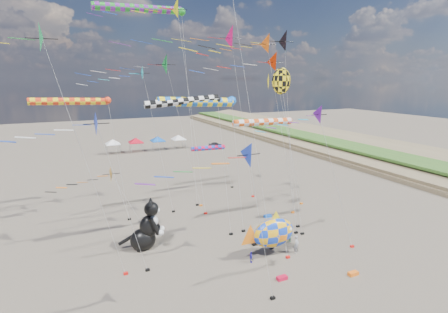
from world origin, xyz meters
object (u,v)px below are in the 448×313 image
fish_inflatable (273,233)px  person_adult (296,244)px  child_blue (251,257)px  parked_car (216,145)px  child_green (290,237)px  cat_inflatable (145,224)px

fish_inflatable → person_adult: bearing=-11.6°
fish_inflatable → child_blue: 3.05m
child_blue → parked_car: bearing=10.1°
child_green → child_blue: size_ratio=1.10×
cat_inflatable → parked_car: (26.67, 44.71, -1.95)m
person_adult → parked_car: bearing=34.9°
fish_inflatable → child_green: 3.91m
child_green → child_blue: child_green is taller
person_adult → parked_car: 53.50m
person_adult → child_green: bearing=29.5°
child_green → parked_car: parked_car is taller
child_blue → parked_car: 54.76m
cat_inflatable → child_green: (13.60, -4.86, -1.97)m
fish_inflatable → child_blue: bearing=-173.3°
cat_inflatable → child_blue: size_ratio=4.79×
person_adult → child_green: person_adult is taller
cat_inflatable → parked_car: 52.10m
cat_inflatable → parked_car: cat_inflatable is taller
child_blue → fish_inflatable: bearing=-53.3°
person_adult → child_green: size_ratio=1.51×
child_blue → child_green: bearing=-41.2°
person_adult → child_blue: 4.83m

